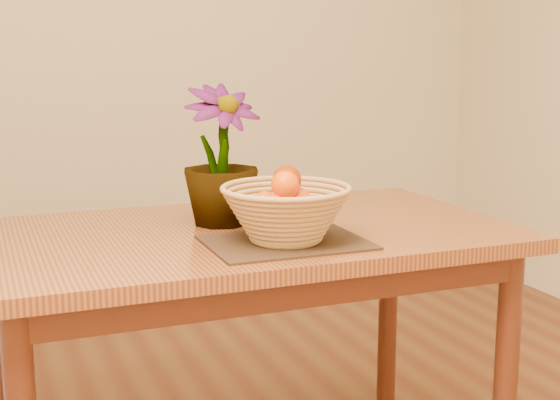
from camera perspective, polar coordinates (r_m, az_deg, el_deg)
name	(u,v)px	position (r m, az deg, el deg)	size (l,w,h in m)	color
wall_back	(113,23)	(3.94, -12.12, 12.56)	(4.00, 0.02, 2.70)	beige
table	(249,260)	(2.12, -2.28, -4.41)	(1.40, 0.80, 0.75)	brown
placemat	(286,242)	(1.93, 0.43, -3.12)	(0.39, 0.29, 0.01)	#342313
wicker_basket	(286,215)	(1.92, 0.44, -1.14)	(0.32, 0.32, 0.13)	tan
orange_pile	(286,196)	(1.91, 0.45, 0.30)	(0.16, 0.16, 0.13)	#F25C03
potted_plant	(221,155)	(2.12, -4.36, 3.28)	(0.21, 0.21, 0.38)	#194313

